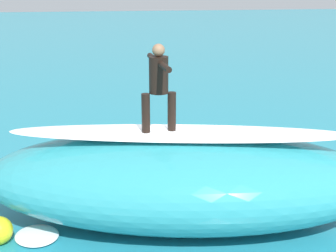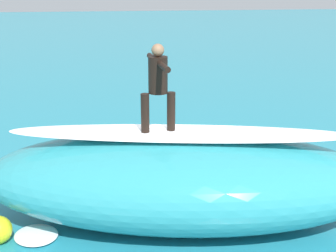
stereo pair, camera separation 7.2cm
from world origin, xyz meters
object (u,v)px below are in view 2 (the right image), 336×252
Objects in this scene: surfer_riding at (158,82)px; surfer_paddling at (175,145)px; surfboard_riding at (158,133)px; surfboard_paddling at (175,152)px.

surfer_riding is 1.10× the size of surfer_paddling.
surfer_paddling is at bearing -109.01° from surfer_riding.
surfer_riding is at bearing 84.24° from surfboard_riding.
surfer_riding reaches higher than surfboard_paddling.
surfboard_riding is at bearing -95.76° from surfer_riding.
surfer_paddling is (-0.93, -3.96, -1.69)m from surfboard_riding.
surfboard_riding is 1.14× the size of surfer_riding.
surfboard_riding reaches higher than surfboard_paddling.
surfer_paddling is at bearing 180.00° from surfboard_paddling.
surfboard_riding is 1.01m from surfer_riding.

